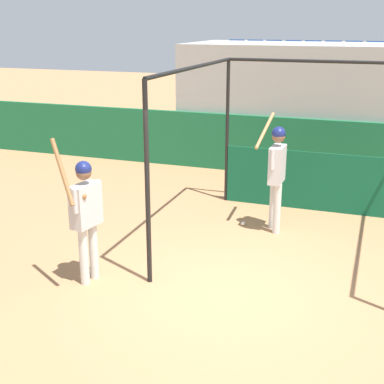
{
  "coord_description": "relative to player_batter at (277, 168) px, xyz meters",
  "views": [
    {
      "loc": [
        1.75,
        -6.39,
        3.61
      ],
      "look_at": [
        -0.95,
        1.16,
        1.04
      ],
      "focal_mm": 50.0,
      "sensor_mm": 36.0,
      "label": 1
    }
  ],
  "objects": [
    {
      "name": "ground_plane",
      "position": [
        -0.11,
        -2.59,
        -1.17
      ],
      "size": [
        60.0,
        60.0,
        0.0
      ],
      "primitive_type": "plane",
      "color": "#A8754C"
    },
    {
      "name": "outfield_wall",
      "position": [
        -0.11,
        3.7,
        -0.46
      ],
      "size": [
        24.0,
        0.12,
        1.42
      ],
      "color": "#196038",
      "rests_on": "ground"
    },
    {
      "name": "bleacher_section",
      "position": [
        -0.11,
        5.37,
        0.37
      ],
      "size": [
        6.5,
        3.2,
        3.1
      ],
      "color": "#9E9E99",
      "rests_on": "ground"
    },
    {
      "name": "batting_cage",
      "position": [
        0.64,
        0.62,
        0.08
      ],
      "size": [
        3.95,
        4.02,
        2.93
      ],
      "color": "black",
      "rests_on": "ground"
    },
    {
      "name": "player_batter",
      "position": [
        0.0,
        0.0,
        0.0
      ],
      "size": [
        0.53,
        0.96,
        2.04
      ],
      "rotation": [
        0.0,
        0.0,
        1.56
      ],
      "color": "silver",
      "rests_on": "ground"
    },
    {
      "name": "player_waiting",
      "position": [
        -2.13,
        -2.87,
        -0.07
      ],
      "size": [
        0.52,
        0.86,
        2.15
      ],
      "rotation": [
        0.0,
        0.0,
        -1.75
      ],
      "color": "silver",
      "rests_on": "ground"
    },
    {
      "name": "baseball",
      "position": [
        -0.58,
        0.04,
        -1.13
      ],
      "size": [
        0.07,
        0.07,
        0.07
      ],
      "color": "white",
      "rests_on": "ground"
    }
  ]
}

